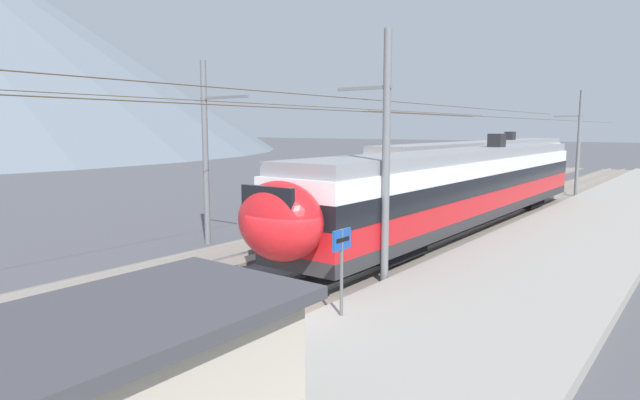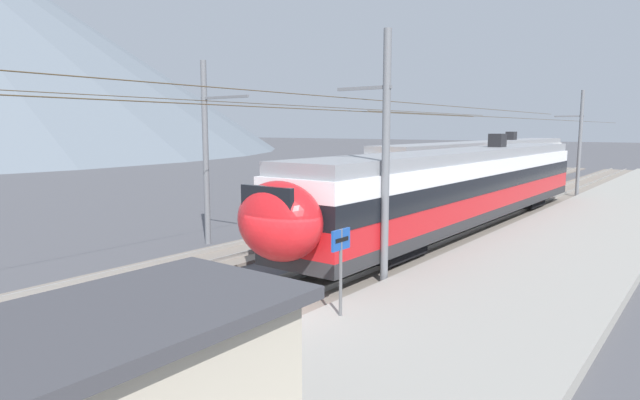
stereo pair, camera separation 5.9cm
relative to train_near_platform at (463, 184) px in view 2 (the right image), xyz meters
name	(u,v)px [view 2 (the right image)]	position (x,y,z in m)	size (l,w,h in m)	color
ground_plane	(272,317)	(-14.04, -0.70, -2.23)	(400.00, 400.00, 0.00)	#4C4C51
platform_slab	(417,351)	(-14.04, -4.84, -2.06)	(120.00, 6.03, 0.33)	gray
track_near	(252,309)	(-14.04, 0.00, -2.16)	(120.00, 3.00, 0.28)	slate
track_far	(139,277)	(-14.04, 5.06, -2.16)	(120.00, 3.00, 0.28)	slate
train_near_platform	(463,184)	(0.00, 0.00, 0.00)	(27.35, 3.02, 4.27)	#2D2D30
train_far_track	(487,162)	(17.10, 5.06, 0.01)	(34.30, 2.92, 4.27)	#2D2D30
catenary_mast_mid	(382,154)	(-9.91, -1.48, 1.83)	(49.73, 1.91, 7.71)	slate
catenary_mast_east	(578,142)	(16.47, -1.48, 1.66)	(49.73, 1.91, 7.42)	slate
catenary_mast_far_side	(209,148)	(-9.09, 7.21, 1.79)	(49.73, 2.65, 7.55)	slate
platform_sign	(341,253)	(-13.62, -2.58, -0.34)	(0.70, 0.08, 2.13)	#59595B
passenger_walking	(194,396)	(-19.50, -4.29, -0.96)	(0.53, 0.22, 1.69)	#383842
potted_plant_platform_edge	(161,382)	(-18.99, -2.86, -1.40)	(0.64, 0.64, 0.90)	brown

